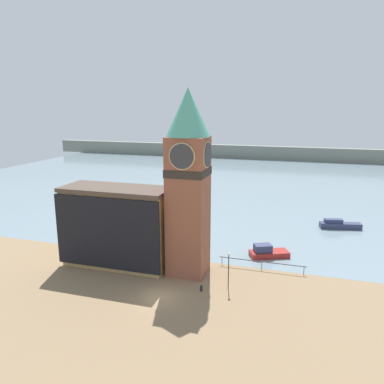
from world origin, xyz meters
name	(u,v)px	position (x,y,z in m)	size (l,w,h in m)	color
ground_plane	(159,297)	(0.00, 0.00, 0.00)	(160.00, 160.00, 0.00)	#846B4C
water	(253,178)	(0.00, 70.45, 0.00)	(160.00, 120.00, 0.00)	gray
far_shoreline	(268,153)	(0.00, 110.45, 2.50)	(180.00, 3.00, 5.00)	gray
pier_railing	(262,262)	(9.62, 10.20, 0.95)	(10.67, 0.08, 1.09)	#333338
clock_tower	(188,179)	(1.10, 6.95, 11.61)	(5.05, 5.05, 21.89)	brown
pier_building	(117,226)	(-8.24, 6.55, 5.07)	(13.69, 5.70, 10.10)	tan
boat_near	(267,252)	(9.86, 14.58, 0.63)	(5.57, 4.11, 1.76)	maroon
boat_far	(339,225)	(20.01, 30.20, 0.61)	(6.78, 2.87, 1.58)	#333856
mooring_bollard_near	(201,288)	(3.92, 2.72, 0.38)	(0.30, 0.30, 0.70)	black
lamp_post	(229,264)	(6.63, 4.14, 2.93)	(0.32, 0.32, 4.24)	black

